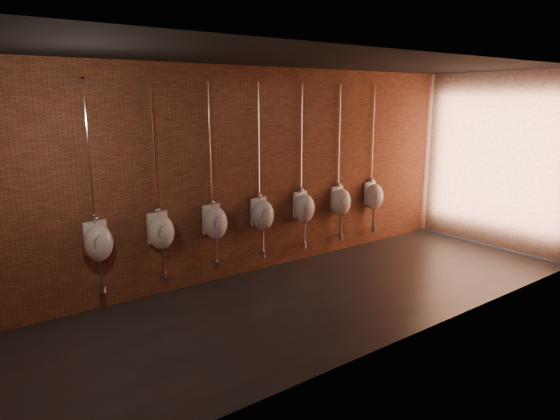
{
  "coord_description": "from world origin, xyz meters",
  "views": [
    {
      "loc": [
        -4.44,
        -4.89,
        2.73
      ],
      "look_at": [
        -0.08,
        0.9,
        1.1
      ],
      "focal_mm": 32.0,
      "sensor_mm": 36.0,
      "label": 1
    }
  ],
  "objects": [
    {
      "name": "urinal_5",
      "position": [
        1.63,
        1.37,
        0.95
      ],
      "size": [
        0.41,
        0.37,
        2.72
      ],
      "color": "silver",
      "rests_on": "ground"
    },
    {
      "name": "urinal_1",
      "position": [
        -1.77,
        1.37,
        0.95
      ],
      "size": [
        0.41,
        0.37,
        2.72
      ],
      "color": "silver",
      "rests_on": "ground"
    },
    {
      "name": "urinal_6",
      "position": [
        2.48,
        1.37,
        0.95
      ],
      "size": [
        0.41,
        0.37,
        2.72
      ],
      "color": "silver",
      "rests_on": "ground"
    },
    {
      "name": "urinal_2",
      "position": [
        -0.92,
        1.37,
        0.95
      ],
      "size": [
        0.41,
        0.37,
        2.72
      ],
      "color": "silver",
      "rests_on": "ground"
    },
    {
      "name": "urinal_3",
      "position": [
        -0.07,
        1.37,
        0.95
      ],
      "size": [
        0.41,
        0.37,
        2.72
      ],
      "color": "silver",
      "rests_on": "ground"
    },
    {
      "name": "urinal_0",
      "position": [
        -2.62,
        1.37,
        0.95
      ],
      "size": [
        0.41,
        0.37,
        2.72
      ],
      "color": "silver",
      "rests_on": "ground"
    },
    {
      "name": "ground",
      "position": [
        0.0,
        0.0,
        0.0
      ],
      "size": [
        8.5,
        8.5,
        0.0
      ],
      "primitive_type": "plane",
      "color": "black",
      "rests_on": "ground"
    },
    {
      "name": "urinal_4",
      "position": [
        0.78,
        1.37,
        0.95
      ],
      "size": [
        0.41,
        0.37,
        2.72
      ],
      "color": "silver",
      "rests_on": "ground"
    },
    {
      "name": "room_shell",
      "position": [
        0.0,
        0.0,
        2.01
      ],
      "size": [
        8.54,
        3.04,
        3.22
      ],
      "color": "black",
      "rests_on": "ground"
    }
  ]
}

